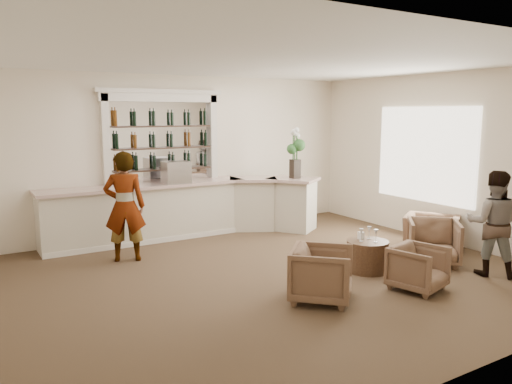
# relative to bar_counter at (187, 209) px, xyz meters

# --- Properties ---
(ground) EXTENTS (8.00, 8.00, 0.00)m
(ground) POSITION_rel_bar_counter_xyz_m (0.16, -3.00, -0.57)
(ground) COLOR #4C3926
(ground) RESTS_ON ground
(room_shell) EXTENTS (8.04, 7.02, 3.32)m
(room_shell) POSITION_rel_bar_counter_xyz_m (0.33, -2.29, 1.77)
(room_shell) COLOR beige
(room_shell) RESTS_ON ground
(bar_counter) EXTENTS (5.72, 1.80, 1.14)m
(bar_counter) POSITION_rel_bar_counter_xyz_m (0.00, 0.00, 0.00)
(bar_counter) COLOR beige
(bar_counter) RESTS_ON ground
(back_bar_alcove) EXTENTS (2.64, 0.25, 3.00)m
(back_bar_alcove) POSITION_rel_bar_counter_xyz_m (-0.34, 0.41, 1.46)
(back_bar_alcove) COLOR white
(back_bar_alcove) RESTS_ON ground
(cocktail_table) EXTENTS (0.67, 0.67, 0.50)m
(cocktail_table) POSITION_rel_bar_counter_xyz_m (1.56, -3.61, -0.32)
(cocktail_table) COLOR #4F3722
(cocktail_table) RESTS_ON ground
(sommelier) EXTENTS (0.81, 0.66, 1.90)m
(sommelier) POSITION_rel_bar_counter_xyz_m (-1.58, -1.00, 0.38)
(sommelier) COLOR gray
(sommelier) RESTS_ON ground
(guest) EXTENTS (0.99, 1.02, 1.66)m
(guest) POSITION_rel_bar_counter_xyz_m (3.09, -4.75, 0.26)
(guest) COLOR gray
(guest) RESTS_ON ground
(armchair_left) EXTENTS (1.14, 1.14, 0.75)m
(armchair_left) POSITION_rel_bar_counter_xyz_m (0.12, -4.23, -0.20)
(armchair_left) COLOR brown
(armchair_left) RESTS_ON ground
(armchair_center) EXTENTS (0.85, 0.87, 0.65)m
(armchair_center) POSITION_rel_bar_counter_xyz_m (1.57, -4.63, -0.25)
(armchair_center) COLOR brown
(armchair_center) RESTS_ON ground
(armchair_right) EXTENTS (1.16, 1.16, 0.76)m
(armchair_right) POSITION_rel_bar_counter_xyz_m (2.80, -3.88, -0.20)
(armchair_right) COLOR brown
(armchair_right) RESTS_ON ground
(armchair_far) EXTENTS (1.22, 1.25, 0.62)m
(armchair_far) POSITION_rel_bar_counter_xyz_m (3.56, -3.22, -0.26)
(armchair_far) COLOR brown
(armchair_far) RESTS_ON ground
(espresso_machine) EXTENTS (0.51, 0.43, 0.44)m
(espresso_machine) POSITION_rel_bar_counter_xyz_m (-0.25, -0.05, 0.79)
(espresso_machine) COLOR silver
(espresso_machine) RESTS_ON bar_counter
(flower_vase) EXTENTS (0.28, 0.28, 1.07)m
(flower_vase) POSITION_rel_bar_counter_xyz_m (2.23, -0.66, 1.17)
(flower_vase) COLOR black
(flower_vase) RESTS_ON bar_counter
(wine_glass_bar_left) EXTENTS (0.07, 0.07, 0.21)m
(wine_glass_bar_left) POSITION_rel_bar_counter_xyz_m (-0.39, 0.03, 0.67)
(wine_glass_bar_left) COLOR white
(wine_glass_bar_left) RESTS_ON bar_counter
(wine_glass_bar_right) EXTENTS (0.07, 0.07, 0.21)m
(wine_glass_bar_right) POSITION_rel_bar_counter_xyz_m (-0.35, 0.03, 0.67)
(wine_glass_bar_right) COLOR white
(wine_glass_bar_right) RESTS_ON bar_counter
(wine_glass_tbl_a) EXTENTS (0.07, 0.07, 0.21)m
(wine_glass_tbl_a) POSITION_rel_bar_counter_xyz_m (1.44, -3.58, 0.03)
(wine_glass_tbl_a) COLOR white
(wine_glass_tbl_a) RESTS_ON cocktail_table
(wine_glass_tbl_b) EXTENTS (0.07, 0.07, 0.21)m
(wine_glass_tbl_b) POSITION_rel_bar_counter_xyz_m (1.66, -3.53, 0.03)
(wine_glass_tbl_b) COLOR white
(wine_glass_tbl_b) RESTS_ON cocktail_table
(wine_glass_tbl_c) EXTENTS (0.07, 0.07, 0.21)m
(wine_glass_tbl_c) POSITION_rel_bar_counter_xyz_m (1.60, -3.74, 0.03)
(wine_glass_tbl_c) COLOR white
(wine_glass_tbl_c) RESTS_ON cocktail_table
(napkin_holder) EXTENTS (0.08, 0.08, 0.12)m
(napkin_holder) POSITION_rel_bar_counter_xyz_m (1.54, -3.47, -0.01)
(napkin_holder) COLOR white
(napkin_holder) RESTS_ON cocktail_table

